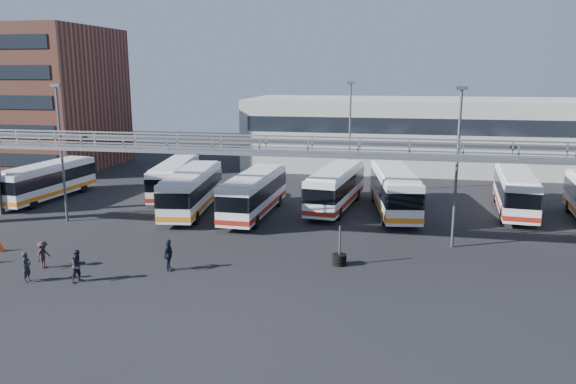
% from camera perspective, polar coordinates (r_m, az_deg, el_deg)
% --- Properties ---
extents(ground, '(140.00, 140.00, 0.00)m').
position_cam_1_polar(ground, '(32.15, -4.58, -8.06)').
color(ground, black).
rests_on(ground, ground).
extents(gantry, '(51.40, 5.15, 7.10)m').
position_cam_1_polar(gantry, '(36.29, -2.23, 3.30)').
color(gantry, gray).
rests_on(gantry, ground).
extents(apartment_building, '(18.00, 15.00, 16.00)m').
position_cam_1_polar(apartment_building, '(72.67, -24.80, 8.63)').
color(apartment_building, brown).
rests_on(apartment_building, ground).
extents(warehouse, '(42.00, 14.00, 8.00)m').
position_cam_1_polar(warehouse, '(67.50, 14.26, 5.76)').
color(warehouse, '#9E9E99').
rests_on(warehouse, ground).
extents(light_pole_left, '(0.70, 0.35, 10.21)m').
position_cam_1_polar(light_pole_left, '(44.60, -22.06, 4.37)').
color(light_pole_left, '#4C4F54').
rests_on(light_pole_left, ground).
extents(light_pole_mid, '(0.70, 0.35, 10.21)m').
position_cam_1_polar(light_pole_mid, '(36.61, 16.83, 3.22)').
color(light_pole_mid, '#4C4F54').
rests_on(light_pole_mid, ground).
extents(light_pole_back, '(0.70, 0.35, 10.21)m').
position_cam_1_polar(light_pole_back, '(51.48, 6.30, 6.11)').
color(light_pole_back, '#4C4F54').
rests_on(light_pole_back, ground).
extents(bus_0, '(3.30, 10.73, 3.21)m').
position_cam_1_polar(bus_0, '(53.48, -23.23, 1.14)').
color(bus_0, silver).
rests_on(bus_0, ground).
extents(bus_2, '(3.91, 10.65, 3.16)m').
position_cam_1_polar(bus_2, '(51.40, -11.45, 1.45)').
color(bus_2, silver).
rests_on(bus_2, ground).
extents(bus_3, '(3.82, 11.39, 3.39)m').
position_cam_1_polar(bus_3, '(45.45, -9.73, 0.29)').
color(bus_3, silver).
rests_on(bus_3, ground).
extents(bus_4, '(2.89, 11.06, 3.34)m').
position_cam_1_polar(bus_4, '(43.73, -3.48, -0.06)').
color(bus_4, silver).
rests_on(bus_4, ground).
extents(bus_5, '(3.91, 11.26, 3.35)m').
position_cam_1_polar(bus_5, '(46.10, 4.88, 0.56)').
color(bus_5, silver).
rests_on(bus_5, ground).
extents(bus_6, '(4.31, 11.87, 3.53)m').
position_cam_1_polar(bus_6, '(45.24, 10.75, 0.29)').
color(bus_6, silver).
rests_on(bus_6, ground).
extents(bus_8, '(3.57, 11.27, 3.36)m').
position_cam_1_polar(bus_8, '(48.09, 22.10, 0.19)').
color(bus_8, silver).
rests_on(bus_8, ground).
extents(pedestrian_a, '(0.43, 0.63, 1.66)m').
position_cam_1_polar(pedestrian_a, '(33.41, -25.02, -6.91)').
color(pedestrian_a, '#212129').
rests_on(pedestrian_a, ground).
extents(pedestrian_b, '(1.01, 1.09, 1.79)m').
position_cam_1_polar(pedestrian_b, '(32.30, -20.53, -7.04)').
color(pedestrian_b, '#28222F').
rests_on(pedestrian_b, ground).
extents(pedestrian_c, '(0.63, 1.06, 1.60)m').
position_cam_1_polar(pedestrian_c, '(35.27, -23.61, -5.85)').
color(pedestrian_c, '#322123').
rests_on(pedestrian_c, ground).
extents(pedestrian_d, '(0.48, 1.09, 1.83)m').
position_cam_1_polar(pedestrian_d, '(32.64, -12.05, -6.28)').
color(pedestrian_d, black).
rests_on(pedestrian_d, ground).
extents(cone_right, '(0.47, 0.47, 0.74)m').
position_cam_1_polar(cone_right, '(39.79, -27.23, -4.85)').
color(cone_right, '#F74A0D').
rests_on(cone_right, ground).
extents(tire_stack, '(0.83, 0.83, 2.36)m').
position_cam_1_polar(tire_stack, '(33.10, 5.25, -6.74)').
color(tire_stack, black).
rests_on(tire_stack, ground).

